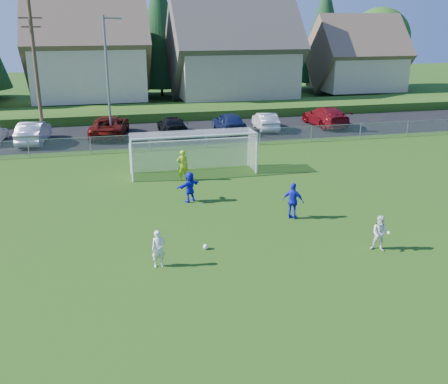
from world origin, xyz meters
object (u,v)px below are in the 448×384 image
Objects in this scene: car_c at (109,126)px; car_e at (229,122)px; player_blue_b at (190,187)px; goalkeeper at (183,165)px; player_blue_a at (293,201)px; car_g at (325,116)px; car_b at (33,132)px; car_d at (172,125)px; soccer_ball at (206,247)px; soccer_goal at (193,146)px; player_white_a at (159,249)px; player_white_b at (381,233)px; car_f at (266,121)px.

car_c is 1.26× the size of car_e.
player_blue_b is 0.87× the size of goalkeeper.
car_g is at bearing -79.01° from player_blue_a.
car_b is 1.04× the size of car_d.
player_blue_b is 16.66m from car_c.
car_e reaches higher than soccer_ball.
car_e is 0.82× the size of car_g.
car_g reaches higher than car_e.
car_c is at bearing 98.12° from soccer_ball.
goalkeeper is 0.36× the size of car_b.
soccer_goal is (-4.88, -10.87, 0.84)m from car_e.
player_blue_a reaches higher than player_white_a.
player_white_a is (-2.01, -1.09, 0.61)m from soccer_ball.
car_e reaches higher than player_blue_b.
soccer_ball is at bearing -164.49° from player_white_b.
soccer_ball is 0.05× the size of car_d.
goalkeeper is 12.48m from car_d.
soccer_goal is (10.09, -10.21, 0.81)m from car_b.
player_blue_a reaches higher than car_g.
car_f is (2.64, 23.42, -0.03)m from player_white_b.
car_c is at bearing -75.00° from goalkeeper.
soccer_goal is at bearing 119.61° from car_c.
car_d is (-5.04, 23.59, -0.05)m from player_white_b.
car_e is 8.52m from car_g.
player_white_b is at bearing -67.03° from soccer_goal.
player_white_a is at bearing 100.24° from car_c.
player_blue_a reaches higher than car_e.
soccer_ball is at bearing 118.22° from car_b.
player_blue_a is at bearing 118.30° from goalkeeper.
player_white_b is 0.31× the size of car_d.
soccer_goal is (1.43, 10.88, 1.52)m from soccer_ball.
player_blue_b is at bearing 64.47° from player_white_a.
car_b is 1.14× the size of car_f.
car_b is at bearing 153.81° from player_white_b.
car_f is at bearing 56.75° from player_white_a.
player_blue_b is 0.36× the size of car_f.
car_b is 5.60m from car_c.
car_c is 12.57m from car_f.
car_d is at bearing 88.46° from soccer_goal.
player_blue_b is at bearing 65.78° from car_f.
player_blue_a reaches higher than car_c.
player_blue_a is at bearing -69.43° from soccer_goal.
car_f is at bearing -127.17° from goalkeeper.
car_g is at bearing 39.78° from soccer_goal.
player_white_a is 0.93× the size of player_blue_b.
player_white_a is 0.85× the size of player_blue_a.
soccer_ball is at bearing -97.48° from soccer_goal.
player_blue_a is at bearing 147.38° from player_white_b.
player_white_a is 23.27m from car_d.
soccer_goal is at bearing 37.01° from car_g.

